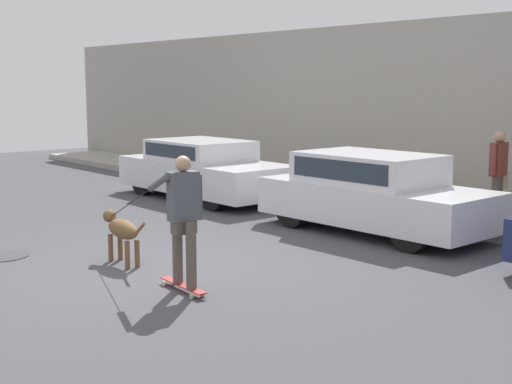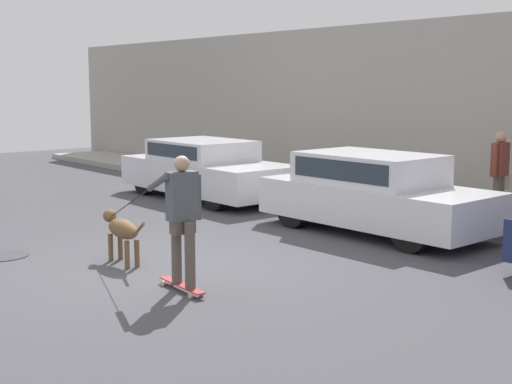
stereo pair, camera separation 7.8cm
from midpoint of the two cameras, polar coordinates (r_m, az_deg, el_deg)
ground_plane at (r=9.87m, az=-7.23°, el=-6.13°), size 36.00×36.00×0.00m
back_wall at (r=14.79m, az=17.11°, el=5.96°), size 32.00×0.30×3.83m
sidewalk_curb at (r=14.04m, az=14.22°, el=-1.60°), size 30.00×1.96×0.16m
parked_car_0 at (r=15.76m, az=-3.88°, el=1.77°), size 4.39×1.83×1.29m
parked_car_1 at (r=12.22m, az=9.63°, el=-0.15°), size 4.11×1.79×1.35m
dog at (r=10.16m, az=-10.48°, el=-2.99°), size 1.24×0.33×0.72m
skateboarder at (r=8.58m, az=-5.69°, el=-1.83°), size 2.55×0.52×1.67m
pedestrian_with_bag at (r=12.99m, az=19.10°, el=1.55°), size 0.26×0.67×1.56m
manhole_cover at (r=11.15m, az=-19.41°, el=-4.82°), size 0.76×0.76×0.01m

